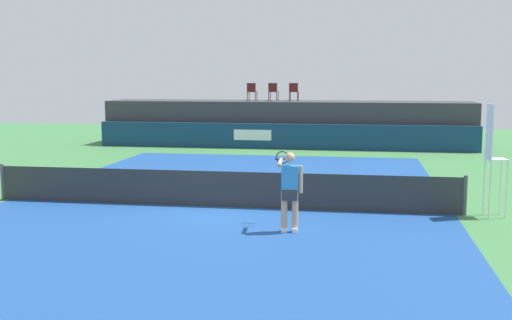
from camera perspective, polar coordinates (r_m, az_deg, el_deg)
ground_plane at (r=19.58m, az=-1.35°, el=-2.48°), size 48.00×48.00×0.00m
court_inner at (r=16.69m, az=-3.29°, el=-4.24°), size 12.00×22.00×0.00m
sponsor_wall at (r=29.79m, az=2.43°, el=2.14°), size 18.00×0.22×1.20m
spectator_platform at (r=31.53m, az=2.84°, el=3.35°), size 18.00×2.80×2.20m
spectator_chair_far_left at (r=31.54m, az=-0.38°, el=6.26°), size 0.46×0.46×0.89m
spectator_chair_left at (r=31.57m, az=1.56°, el=6.26°), size 0.47×0.47×0.89m
spectator_chair_center at (r=31.62m, az=3.43°, el=6.25°), size 0.44×0.44×0.89m
umpire_chair at (r=16.33m, az=20.60°, el=0.65°), size 0.50×0.50×2.76m
tennis_net at (r=16.60m, az=-3.30°, el=-2.65°), size 12.40×0.02×0.95m
net_post_near at (r=18.94m, az=-21.93°, el=-1.84°), size 0.10×0.10×1.00m
net_post_far at (r=16.40m, az=18.37°, el=-3.06°), size 0.10×0.10×1.00m
tennis_player at (r=13.90m, az=3.06°, el=-2.62°), size 0.73×1.13×1.77m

